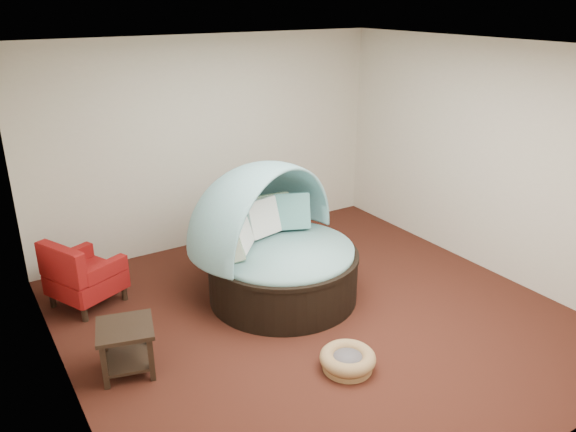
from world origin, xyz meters
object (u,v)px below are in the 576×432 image
red_armchair (82,276)px  side_table (126,342)px  canopy_daybed (275,237)px  pet_basket (348,360)px

red_armchair → side_table: (0.05, -1.43, -0.06)m
red_armchair → canopy_daybed: bearing=-50.1°
red_armchair → side_table: bearing=-112.8°
canopy_daybed → side_table: canopy_daybed is taller
side_table → red_armchair: bearing=91.9°
pet_basket → red_armchair: red_armchair is taller
pet_basket → red_armchair: bearing=125.5°
canopy_daybed → side_table: size_ratio=3.67×
canopy_daybed → red_armchair: (-1.94, 0.92, -0.36)m
canopy_daybed → red_armchair: bearing=132.9°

